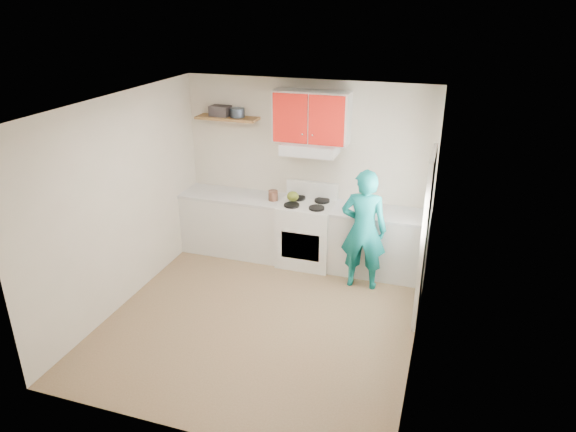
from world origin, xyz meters
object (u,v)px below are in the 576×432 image
(kettle, at_px, (293,196))
(crock, at_px, (273,196))
(stove, at_px, (307,233))
(tin, at_px, (237,113))
(person, at_px, (364,230))

(kettle, distance_m, crock, 0.28)
(stove, distance_m, tin, 1.99)
(tin, height_order, person, tin)
(kettle, xyz_separation_m, person, (1.11, -0.46, -0.17))
(stove, xyz_separation_m, crock, (-0.50, -0.02, 0.52))
(tin, bearing_deg, person, -17.38)
(stove, distance_m, person, 1.05)
(tin, relative_size, crock, 1.25)
(stove, relative_size, tin, 4.45)
(tin, distance_m, crock, 1.29)
(person, bearing_deg, tin, -20.53)
(kettle, bearing_deg, person, -4.60)
(crock, bearing_deg, kettle, 12.23)
(stove, relative_size, person, 0.56)
(stove, bearing_deg, kettle, 168.99)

